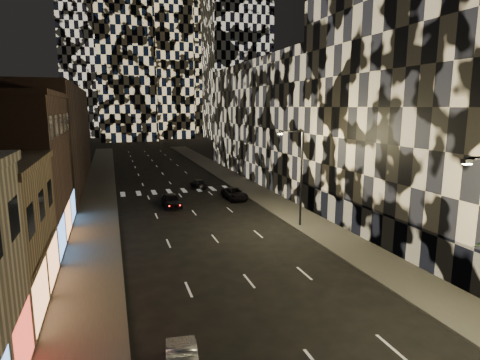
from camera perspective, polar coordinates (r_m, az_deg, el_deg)
sidewalk_left at (r=54.39m, az=-19.49°, el=-2.05°), size 4.00×120.00×0.15m
sidewalk_right at (r=57.30m, az=0.90°, el=-0.84°), size 4.00×120.00×0.15m
curb_left at (r=54.36m, az=-17.28°, el=-1.93°), size 0.20×120.00×0.15m
curb_right at (r=56.67m, az=-1.11°, el=-0.97°), size 0.20×120.00×0.15m
retail_filler_left at (r=63.97m, az=-25.96°, el=5.55°), size 10.00×40.00×14.00m
midrise_right at (r=39.47m, az=27.89°, el=8.87°), size 16.00×25.00×22.00m
midrise_base at (r=35.76m, az=17.87°, el=-5.91°), size 0.60×25.00×3.00m
midrise_filler_right at (r=66.48m, az=7.22°, el=8.38°), size 16.00×40.00×18.00m
streetlight_far at (r=37.53m, az=8.39°, el=1.27°), size 2.55×0.25×9.00m
car_dark_midlane at (r=46.10m, az=-9.71°, el=-2.88°), size 2.21×4.66×1.54m
car_dark_oncoming at (r=56.68m, az=-5.93°, el=-0.49°), size 1.76×4.12×1.19m
car_dark_rightlane at (r=49.41m, az=-0.77°, el=-1.94°), size 2.38×4.96×1.36m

